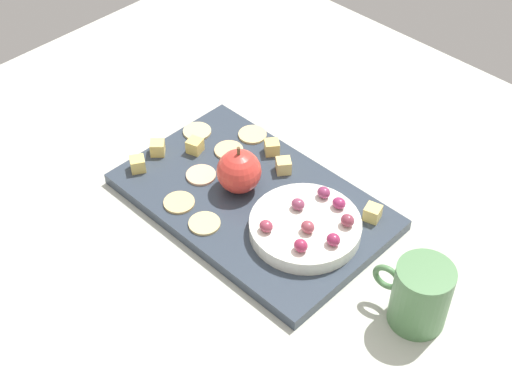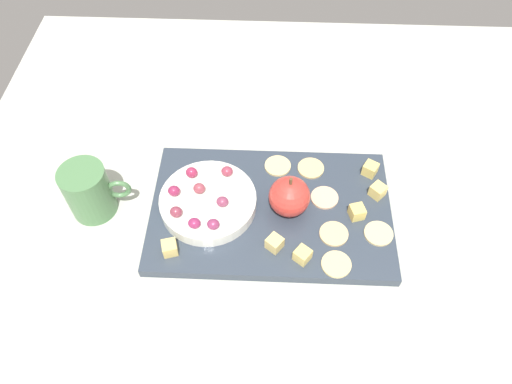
% 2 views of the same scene
% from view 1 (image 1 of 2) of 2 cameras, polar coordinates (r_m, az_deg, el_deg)
% --- Properties ---
extents(table, '(1.15, 1.09, 0.05)m').
position_cam_1_polar(table, '(1.13, -1.05, -1.38)').
color(table, '#B8BAAD').
rests_on(table, ground).
extents(platter, '(0.39, 0.25, 0.02)m').
position_cam_1_polar(platter, '(1.10, -0.07, -0.61)').
color(platter, '#313B48').
rests_on(platter, table).
extents(serving_dish, '(0.16, 0.16, 0.02)m').
position_cam_1_polar(serving_dish, '(1.03, 3.81, -2.74)').
color(serving_dish, white).
rests_on(serving_dish, platter).
extents(apple_whole, '(0.07, 0.07, 0.07)m').
position_cam_1_polar(apple_whole, '(1.08, -1.47, 1.52)').
color(apple_whole, red).
rests_on(apple_whole, platter).
extents(apple_stem, '(0.01, 0.01, 0.01)m').
position_cam_1_polar(apple_stem, '(1.05, -1.50, 3.10)').
color(apple_stem, brown).
rests_on(apple_stem, apple_whole).
extents(cheese_cube_0, '(0.03, 0.03, 0.02)m').
position_cam_1_polar(cheese_cube_0, '(1.16, -4.75, 3.58)').
color(cheese_cube_0, '#E9CE68').
rests_on(cheese_cube_0, platter).
extents(cheese_cube_1, '(0.03, 0.03, 0.02)m').
position_cam_1_polar(cheese_cube_1, '(1.14, -9.14, 2.14)').
color(cheese_cube_1, '#EACF6A').
rests_on(cheese_cube_1, platter).
extents(cheese_cube_2, '(0.03, 0.03, 0.02)m').
position_cam_1_polar(cheese_cube_2, '(1.12, 2.14, 2.05)').
color(cheese_cube_2, '#ECCD76').
rests_on(cheese_cube_2, platter).
extents(cheese_cube_3, '(0.03, 0.03, 0.02)m').
position_cam_1_polar(cheese_cube_3, '(1.16, -7.63, 3.41)').
color(cheese_cube_3, '#F4D570').
rests_on(cheese_cube_3, platter).
extents(cheese_cube_4, '(0.03, 0.03, 0.02)m').
position_cam_1_polar(cheese_cube_4, '(1.06, 9.00, -1.61)').
color(cheese_cube_4, '#E9CA6F').
rests_on(cheese_cube_4, platter).
extents(cheese_cube_5, '(0.03, 0.03, 0.02)m').
position_cam_1_polar(cheese_cube_5, '(1.16, 1.24, 3.48)').
color(cheese_cube_5, '#EACB6E').
rests_on(cheese_cube_5, platter).
extents(cracker_0, '(0.05, 0.05, 0.00)m').
position_cam_1_polar(cracker_0, '(1.05, -4.01, -2.44)').
color(cracker_0, '#DBC383').
rests_on(cracker_0, platter).
extents(cracker_1, '(0.05, 0.05, 0.00)m').
position_cam_1_polar(cracker_1, '(1.19, -0.28, 4.46)').
color(cracker_1, '#D7C082').
rests_on(cracker_1, platter).
extents(cracker_2, '(0.05, 0.05, 0.00)m').
position_cam_1_polar(cracker_2, '(1.08, -5.97, -0.82)').
color(cracker_2, '#E1BF7A').
rests_on(cracker_2, platter).
extents(cracker_3, '(0.05, 0.05, 0.00)m').
position_cam_1_polar(cracker_3, '(1.12, -4.28, 1.32)').
color(cracker_3, '#DFB38C').
rests_on(cracker_3, platter).
extents(cracker_4, '(0.05, 0.05, 0.00)m').
position_cam_1_polar(cracker_4, '(1.16, -2.12, 3.25)').
color(cracker_4, '#D8B67F').
rests_on(cracker_4, platter).
extents(cracker_5, '(0.05, 0.05, 0.00)m').
position_cam_1_polar(cracker_5, '(1.20, -4.58, 4.69)').
color(cracker_5, '#D5C088').
rests_on(cracker_5, platter).
extents(grape_0, '(0.02, 0.02, 0.02)m').
position_cam_1_polar(grape_0, '(0.98, 3.48, -4.16)').
color(grape_0, '#9B284B').
rests_on(grape_0, serving_dish).
extents(grape_1, '(0.02, 0.02, 0.02)m').
position_cam_1_polar(grape_1, '(1.02, 7.09, -2.20)').
color(grape_1, brown).
rests_on(grape_1, serving_dish).
extents(grape_2, '(0.02, 0.02, 0.02)m').
position_cam_1_polar(grape_2, '(1.06, 5.26, -0.04)').
color(grape_2, '#883158').
rests_on(grape_2, serving_dish).
extents(grape_3, '(0.02, 0.02, 0.02)m').
position_cam_1_polar(grape_3, '(1.01, 4.02, -2.72)').
color(grape_3, '#943F4C').
rests_on(grape_3, serving_dish).
extents(grape_4, '(0.02, 0.02, 0.02)m').
position_cam_1_polar(grape_4, '(1.04, 3.27, -0.95)').
color(grape_4, '#863956').
rests_on(grape_4, serving_dish).
extents(grape_5, '(0.02, 0.02, 0.02)m').
position_cam_1_polar(grape_5, '(1.00, 0.79, -2.65)').
color(grape_5, '#92364A').
rests_on(grape_5, serving_dish).
extents(grape_6, '(0.02, 0.02, 0.02)m').
position_cam_1_polar(grape_6, '(0.99, 6.00, -3.69)').
color(grape_6, '#8E264B').
rests_on(grape_6, serving_dish).
extents(grape_7, '(0.02, 0.02, 0.02)m').
position_cam_1_polar(grape_7, '(1.04, 6.44, -0.86)').
color(grape_7, '#912855').
rests_on(grape_7, serving_dish).
extents(cup, '(0.11, 0.07, 0.09)m').
position_cam_1_polar(cup, '(0.95, 12.63, -7.73)').
color(cup, '#4E7D4C').
rests_on(cup, table).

